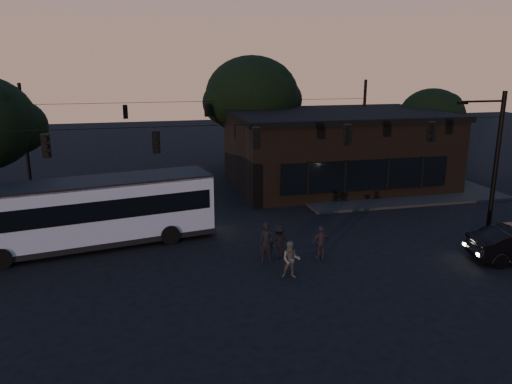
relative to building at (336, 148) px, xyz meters
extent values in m
plane|color=black|center=(-9.00, -15.97, -2.71)|extent=(120.00, 120.00, 0.00)
cube|color=black|center=(3.00, -1.97, -2.63)|extent=(14.00, 10.00, 0.15)
cube|color=black|center=(0.00, 0.03, -0.21)|extent=(15.00, 10.00, 5.00)
cube|color=black|center=(0.00, 0.03, 2.49)|extent=(15.40, 10.40, 0.40)
cube|color=black|center=(0.00, -5.09, -0.91)|extent=(11.50, 0.18, 2.00)
cylinder|color=black|center=(-5.00, 6.03, -0.71)|extent=(0.44, 0.44, 4.00)
ellipsoid|color=black|center=(-5.00, 6.03, 3.49)|extent=(7.60, 7.60, 6.46)
cylinder|color=black|center=(9.00, 2.03, -1.21)|extent=(0.44, 0.44, 3.00)
ellipsoid|color=black|center=(9.00, 2.03, 1.94)|extent=(5.20, 5.20, 4.42)
cylinder|color=black|center=(4.00, -11.97, 1.04)|extent=(0.24, 0.24, 7.50)
cylinder|color=black|center=(-9.00, -11.97, 3.49)|extent=(26.00, 0.03, 0.03)
cube|color=black|center=(-18.00, -11.97, 2.84)|extent=(0.34, 0.30, 1.00)
cube|color=black|center=(-13.50, -11.97, 2.84)|extent=(0.34, 0.30, 1.00)
cube|color=black|center=(-9.00, -11.97, 2.84)|extent=(0.34, 0.30, 1.00)
cube|color=black|center=(-4.50, -11.97, 2.84)|extent=(0.34, 0.30, 1.00)
cube|color=black|center=(0.00, -11.97, 2.84)|extent=(0.34, 0.30, 1.00)
cylinder|color=black|center=(-22.00, 4.03, 1.04)|extent=(0.24, 0.24, 7.50)
cylinder|color=black|center=(4.00, 4.03, 1.04)|extent=(0.24, 0.24, 7.50)
cylinder|color=black|center=(-9.00, 4.03, 3.29)|extent=(26.00, 0.03, 0.03)
cube|color=black|center=(-15.00, 4.03, 2.64)|extent=(0.34, 0.30, 1.00)
cube|color=black|center=(-9.00, 4.03, 2.64)|extent=(0.34, 0.30, 1.00)
cube|color=black|center=(-3.00, 4.03, 2.64)|extent=(0.34, 0.30, 1.00)
cube|color=#98A7C2|center=(-16.68, -9.28, -0.83)|extent=(12.10, 4.85, 2.79)
cube|color=black|center=(-16.68, -9.28, -0.56)|extent=(11.64, 4.80, 0.97)
cube|color=black|center=(-16.68, -9.28, 0.57)|extent=(12.10, 4.85, 0.16)
cube|color=black|center=(-16.68, -9.28, -2.33)|extent=(12.21, 4.92, 0.27)
cylinder|color=black|center=(-20.49, -11.37, -2.22)|extent=(1.00, 0.44, 0.97)
cylinder|color=black|center=(-20.99, -8.74, -2.22)|extent=(1.00, 0.44, 0.97)
cylinder|color=black|center=(-12.95, -9.93, -2.22)|extent=(1.00, 0.44, 0.97)
cylinder|color=black|center=(-13.45, -7.30, -2.22)|extent=(1.00, 0.44, 0.97)
imported|color=black|center=(-8.79, -13.21, -1.79)|extent=(0.74, 0.55, 1.84)
imported|color=#4E4B47|center=(-8.25, -15.22, -1.89)|extent=(0.94, 0.82, 1.63)
imported|color=#292128|center=(-6.27, -13.58, -1.90)|extent=(0.99, 0.51, 1.61)
imported|color=black|center=(-8.13, -12.98, -1.90)|extent=(1.09, 0.67, 1.62)
camera|label=1|loc=(-14.31, -34.01, 6.28)|focal=35.00mm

